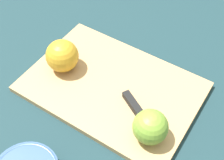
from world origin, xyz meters
The scene contains 5 objects.
ground_plane centered at (0.00, 0.00, 0.00)m, with size 4.00×4.00×0.00m, color #193338.
cutting_board centered at (0.00, 0.00, 0.01)m, with size 0.47×0.35×0.02m.
apple_half_left centered at (-0.14, 0.00, 0.06)m, with size 0.09×0.09×0.09m.
apple_half_right centered at (0.14, -0.10, 0.06)m, with size 0.08×0.08×0.08m.
knife centered at (0.08, -0.04, 0.02)m, with size 0.13×0.10×0.02m.
Camera 1 is at (0.22, -0.45, 0.64)m, focal length 50.00 mm.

